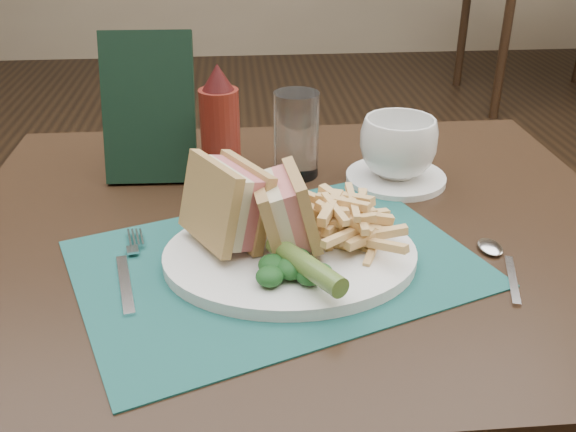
{
  "coord_description": "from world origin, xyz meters",
  "views": [
    {
      "loc": [
        -0.08,
        -1.25,
        1.16
      ],
      "look_at": [
        -0.02,
        -0.57,
        0.8
      ],
      "focal_mm": 40.0,
      "sensor_mm": 36.0,
      "label": 1
    }
  ],
  "objects_px": {
    "sandwich_half_a": "(210,207)",
    "ketchup_bottle": "(220,129)",
    "saucer": "(396,178)",
    "placemat": "(276,263)",
    "check_presenter": "(149,108)",
    "sandwich_half_b": "(267,212)",
    "plate": "(290,256)",
    "table_main": "(295,428)",
    "table_bg_right": "(549,34)",
    "coffee_cup": "(398,147)",
    "drinking_glass": "(296,135)"
  },
  "relations": [
    {
      "from": "table_bg_right",
      "to": "placemat",
      "type": "bearing_deg",
      "value": -121.08
    },
    {
      "from": "table_bg_right",
      "to": "coffee_cup",
      "type": "xyz_separation_m",
      "value": [
        -1.56,
        -2.69,
        0.43
      ]
    },
    {
      "from": "drinking_glass",
      "to": "placemat",
      "type": "bearing_deg",
      "value": -100.73
    },
    {
      "from": "sandwich_half_a",
      "to": "ketchup_bottle",
      "type": "xyz_separation_m",
      "value": [
        0.01,
        0.2,
        0.02
      ]
    },
    {
      "from": "table_main",
      "to": "sandwich_half_b",
      "type": "height_order",
      "value": "sandwich_half_b"
    },
    {
      "from": "sandwich_half_a",
      "to": "ketchup_bottle",
      "type": "height_order",
      "value": "ketchup_bottle"
    },
    {
      "from": "check_presenter",
      "to": "saucer",
      "type": "bearing_deg",
      "value": -6.51
    },
    {
      "from": "table_bg_right",
      "to": "drinking_glass",
      "type": "height_order",
      "value": "drinking_glass"
    },
    {
      "from": "coffee_cup",
      "to": "ketchup_bottle",
      "type": "bearing_deg",
      "value": -178.79
    },
    {
      "from": "table_bg_right",
      "to": "ketchup_bottle",
      "type": "height_order",
      "value": "ketchup_bottle"
    },
    {
      "from": "placemat",
      "to": "plate",
      "type": "bearing_deg",
      "value": 6.61
    },
    {
      "from": "ketchup_bottle",
      "to": "check_presenter",
      "type": "height_order",
      "value": "check_presenter"
    },
    {
      "from": "table_main",
      "to": "table_bg_right",
      "type": "height_order",
      "value": "same"
    },
    {
      "from": "placemat",
      "to": "coffee_cup",
      "type": "distance_m",
      "value": 0.3
    },
    {
      "from": "sandwich_half_b",
      "to": "check_presenter",
      "type": "distance_m",
      "value": 0.31
    },
    {
      "from": "check_presenter",
      "to": "table_main",
      "type": "bearing_deg",
      "value": -38.74
    },
    {
      "from": "saucer",
      "to": "check_presenter",
      "type": "xyz_separation_m",
      "value": [
        -0.36,
        0.05,
        0.1
      ]
    },
    {
      "from": "table_main",
      "to": "ketchup_bottle",
      "type": "height_order",
      "value": "ketchup_bottle"
    },
    {
      "from": "table_bg_right",
      "to": "coffee_cup",
      "type": "height_order",
      "value": "coffee_cup"
    },
    {
      "from": "table_bg_right",
      "to": "sandwich_half_b",
      "type": "relative_size",
      "value": 9.54
    },
    {
      "from": "placemat",
      "to": "saucer",
      "type": "bearing_deg",
      "value": 48.3
    },
    {
      "from": "table_bg_right",
      "to": "saucer",
      "type": "bearing_deg",
      "value": -120.07
    },
    {
      "from": "table_main",
      "to": "plate",
      "type": "xyz_separation_m",
      "value": [
        -0.02,
        -0.1,
        0.38
      ]
    },
    {
      "from": "sandwich_half_b",
      "to": "ketchup_bottle",
      "type": "bearing_deg",
      "value": 99.79
    },
    {
      "from": "plate",
      "to": "coffee_cup",
      "type": "height_order",
      "value": "coffee_cup"
    },
    {
      "from": "plate",
      "to": "ketchup_bottle",
      "type": "relative_size",
      "value": 1.61
    },
    {
      "from": "table_main",
      "to": "placemat",
      "type": "bearing_deg",
      "value": -108.32
    },
    {
      "from": "sandwich_half_b",
      "to": "coffee_cup",
      "type": "relative_size",
      "value": 0.83
    },
    {
      "from": "plate",
      "to": "sandwich_half_a",
      "type": "height_order",
      "value": "sandwich_half_a"
    },
    {
      "from": "plate",
      "to": "sandwich_half_a",
      "type": "xyz_separation_m",
      "value": [
        -0.09,
        0.02,
        0.06
      ]
    },
    {
      "from": "sandwich_half_a",
      "to": "ketchup_bottle",
      "type": "distance_m",
      "value": 0.2
    },
    {
      "from": "sandwich_half_b",
      "to": "placemat",
      "type": "bearing_deg",
      "value": -50.38
    },
    {
      "from": "plate",
      "to": "sandwich_half_b",
      "type": "bearing_deg",
      "value": 164.03
    },
    {
      "from": "placemat",
      "to": "check_presenter",
      "type": "xyz_separation_m",
      "value": [
        -0.17,
        0.28,
        0.11
      ]
    },
    {
      "from": "plate",
      "to": "sandwich_half_b",
      "type": "xyz_separation_m",
      "value": [
        -0.03,
        0.01,
        0.06
      ]
    },
    {
      "from": "plate",
      "to": "check_presenter",
      "type": "xyz_separation_m",
      "value": [
        -0.18,
        0.27,
        0.1
      ]
    },
    {
      "from": "sandwich_half_a",
      "to": "coffee_cup",
      "type": "distance_m",
      "value": 0.34
    },
    {
      "from": "placemat",
      "to": "ketchup_bottle",
      "type": "distance_m",
      "value": 0.24
    },
    {
      "from": "plate",
      "to": "saucer",
      "type": "distance_m",
      "value": 0.28
    },
    {
      "from": "drinking_glass",
      "to": "check_presenter",
      "type": "distance_m",
      "value": 0.22
    },
    {
      "from": "placemat",
      "to": "check_presenter",
      "type": "height_order",
      "value": "check_presenter"
    },
    {
      "from": "plate",
      "to": "saucer",
      "type": "relative_size",
      "value": 2.0
    },
    {
      "from": "plate",
      "to": "ketchup_bottle",
      "type": "xyz_separation_m",
      "value": [
        -0.08,
        0.21,
        0.08
      ]
    },
    {
      "from": "saucer",
      "to": "ketchup_bottle",
      "type": "xyz_separation_m",
      "value": [
        -0.26,
        -0.01,
        0.09
      ]
    },
    {
      "from": "plate",
      "to": "coffee_cup",
      "type": "bearing_deg",
      "value": 51.18
    },
    {
      "from": "sandwich_half_b",
      "to": "table_main",
      "type": "bearing_deg",
      "value": 59.9
    },
    {
      "from": "table_main",
      "to": "placemat",
      "type": "xyz_separation_m",
      "value": [
        -0.03,
        -0.1,
        0.38
      ]
    },
    {
      "from": "table_bg_right",
      "to": "ketchup_bottle",
      "type": "distance_m",
      "value": 3.28
    },
    {
      "from": "placemat",
      "to": "check_presenter",
      "type": "bearing_deg",
      "value": 121.34
    },
    {
      "from": "placemat",
      "to": "plate",
      "type": "relative_size",
      "value": 1.51
    }
  ]
}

